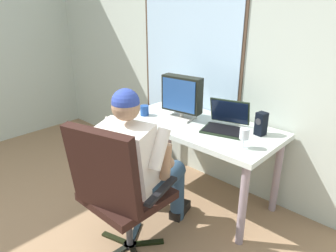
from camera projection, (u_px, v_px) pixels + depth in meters
wall_rear at (222, 41)px, 2.90m from camera, size 5.41×0.08×2.86m
desk at (199, 134)px, 2.84m from camera, size 1.43×0.72×0.75m
office_chair at (116, 187)px, 2.13m from camera, size 0.70×0.62×1.08m
person_seated at (140, 162)px, 2.34m from camera, size 0.63×0.85×1.26m
crt_monitor at (182, 95)px, 2.86m from camera, size 0.39×0.22×0.40m
laptop at (226, 122)px, 2.69m from camera, size 0.42×0.41×0.24m
wine_glass at (244, 135)px, 2.32m from camera, size 0.07×0.07×0.16m
desk_speaker at (261, 124)px, 2.55m from camera, size 0.09×0.09×0.19m
coffee_mug at (144, 110)px, 3.00m from camera, size 0.08×0.08×0.10m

